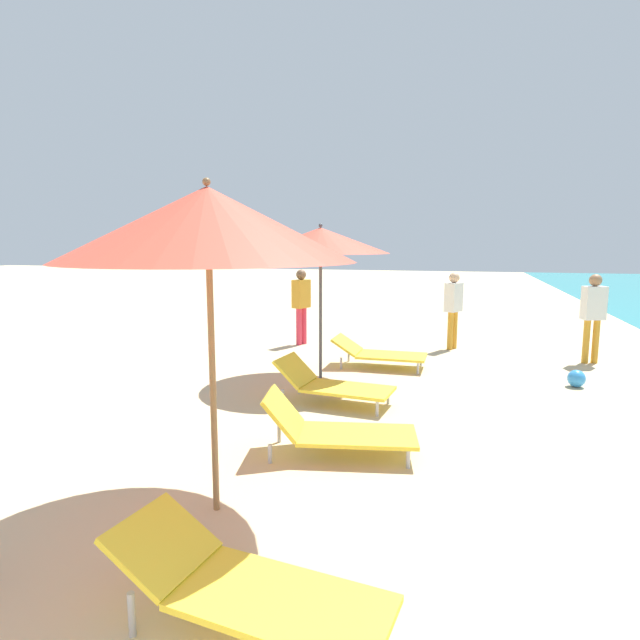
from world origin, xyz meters
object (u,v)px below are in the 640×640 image
Objects in this scene: lounger_farthest_inland at (332,384)px; person_walking_mid at (593,310)px; lounger_second_inland at (245,585)px; person_walking_far at (301,300)px; beach_ball at (576,378)px; umbrella_second at (208,225)px; lounger_farthest_shoreside at (378,353)px; umbrella_farthest at (321,241)px; person_walking_near at (453,303)px; lounger_second_shoreside at (335,429)px.

lounger_farthest_inland is 5.17m from person_walking_mid.
lounger_second_inland is 8.13m from person_walking_far.
umbrella_second is at bearing -127.08° from beach_ball.
person_walking_far reaches higher than beach_ball.
lounger_second_inland is at bearing -115.06° from beach_ball.
umbrella_second is 10.07× the size of beach_ball.
umbrella_second is 6.13m from beach_ball.
lounger_farthest_inland is at bearing -96.66° from lounger_farthest_shoreside.
person_walking_mid is (4.29, 2.21, -1.18)m from umbrella_farthest.
lounger_second_inland reaches higher than lounger_farthest_shoreside.
lounger_farthest_shoreside is (-0.27, 6.25, -0.05)m from lounger_second_inland.
person_walking_far is (-1.09, 2.50, -1.19)m from umbrella_farthest.
person_walking_near is at bearing 57.05° from person_walking_mid.
beach_ball is at bearing 7.26° from umbrella_farthest.
umbrella_second is 6.88m from person_walking_far.
umbrella_farthest is at bearing -172.74° from beach_ball.
person_walking_near reaches higher than lounger_farthest_shoreside.
lounger_farthest_inland is (-0.27, -2.16, 0.02)m from lounger_farthest_shoreside.
beach_ball is (3.48, 4.60, -2.09)m from umbrella_second.
umbrella_second reaches higher than person_walking_near.
lounger_second_inland is 0.67× the size of umbrella_farthest.
lounger_second_shoreside is at bearing -72.66° from person_walking_near.
person_walking_mid is (3.37, 5.04, 0.67)m from lounger_second_shoreside.
lounger_second_shoreside reaches higher than lounger_farthest_shoreside.
beach_ball is at bearing 34.45° from lounger_farthest_inland.
umbrella_second is 2.38m from lounger_second_inland.
lounger_farthest_shoreside is at bearing 89.57° from lounger_farthest_inland.
umbrella_second is 1.63× the size of lounger_farthest_inland.
lounger_second_inland is 6.40m from beach_ball.
umbrella_farthest reaches higher than person_walking_far.
umbrella_farthest is 4.97m from person_walking_mid.
person_walking_far is 6.10× the size of beach_ball.
lounger_second_shoreside is 3.50m from umbrella_farthest.
umbrella_second is at bearing -86.31° from umbrella_farthest.
lounger_second_inland is at bearing -57.44° from umbrella_second.
beach_ball is at bearing 144.63° from person_walking_mid.
lounger_farthest_inland is (0.49, -1.24, -1.85)m from umbrella_farthest.
lounger_farthest_shoreside is 1.02× the size of person_walking_near.
person_walking_mid is at bearing 72.64° from beach_ball.
lounger_second_shoreside is 0.99× the size of lounger_second_inland.
lounger_second_shoreside is at bearing -87.13° from lounger_farthest_shoreside.
lounger_farthest_inland reaches higher than lounger_farthest_shoreside.
person_walking_mid is at bearing 57.62° from umbrella_second.
umbrella_farthest reaches higher than lounger_farthest_shoreside.
umbrella_farthest is at bearing -44.14° from person_walking_far.
lounger_second_shoreside is 6.21× the size of beach_ball.
umbrella_farthest is 1.53× the size of person_walking_mid.
person_walking_mid is 6.14× the size of beach_ball.
lounger_farthest_shoreside is 3.02m from beach_ball.
person_walking_mid is at bearing 45.95° from lounger_second_shoreside.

